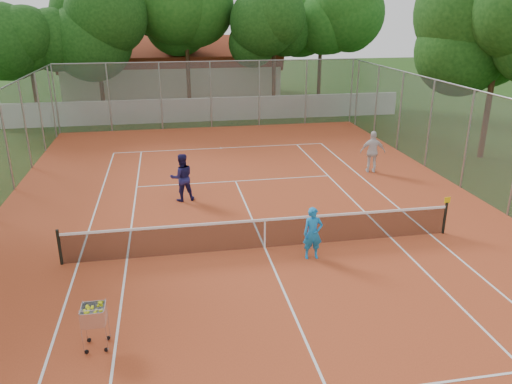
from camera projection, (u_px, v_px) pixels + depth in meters
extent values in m
plane|color=#19360E|center=(265.00, 248.00, 15.30)|extent=(120.00, 120.00, 0.00)
cube|color=#B44723|center=(265.00, 248.00, 15.30)|extent=(18.00, 34.00, 0.02)
cube|color=white|center=(265.00, 248.00, 15.29)|extent=(10.98, 23.78, 0.01)
cube|color=black|center=(265.00, 233.00, 15.13)|extent=(11.88, 0.10, 0.98)
cube|color=slate|center=(265.00, 187.00, 14.61)|extent=(18.00, 34.00, 4.00)
cube|color=silver|center=(208.00, 109.00, 32.60)|extent=(26.00, 0.30, 1.50)
cube|color=beige|center=(173.00, 70.00, 41.01)|extent=(16.40, 9.00, 4.40)
cube|color=#0F350D|center=(202.00, 39.00, 33.91)|extent=(29.00, 19.00, 10.00)
imported|color=#177CCA|center=(313.00, 233.00, 14.42)|extent=(0.59, 0.40, 1.57)
imported|color=#1D1A50|center=(182.00, 177.00, 18.80)|extent=(1.00, 0.83, 1.84)
imported|color=silver|center=(373.00, 152.00, 22.12)|extent=(1.18, 0.73, 1.87)
cube|color=silver|center=(95.00, 326.00, 10.60)|extent=(0.68, 0.68, 1.10)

